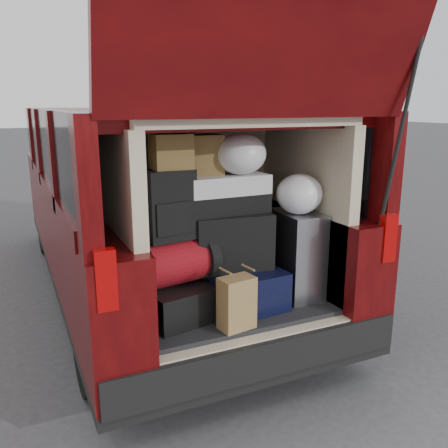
# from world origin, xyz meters

# --- Properties ---
(ground) EXTENTS (80.00, 80.00, 0.00)m
(ground) POSITION_xyz_m (0.00, 0.00, 0.00)
(ground) COLOR #363538
(ground) RESTS_ON ground
(minivan) EXTENTS (1.90, 5.35, 2.77)m
(minivan) POSITION_xyz_m (0.00, 1.86, 0.91)
(minivan) COLOR black
(minivan) RESTS_ON ground
(load_floor) EXTENTS (1.24, 1.05, 0.55)m
(load_floor) POSITION_xyz_m (0.00, 0.28, 0.28)
(load_floor) COLOR black
(load_floor) RESTS_ON ground
(black_hardshell) EXTENTS (0.48, 0.59, 0.21)m
(black_hardshell) POSITION_xyz_m (-0.39, 0.16, 0.66)
(black_hardshell) COLOR black
(black_hardshell) RESTS_ON load_floor
(navy_hardshell) EXTENTS (0.51, 0.60, 0.25)m
(navy_hardshell) POSITION_xyz_m (0.06, 0.14, 0.67)
(navy_hardshell) COLOR black
(navy_hardshell) RESTS_ON load_floor
(silver_roller) EXTENTS (0.26, 0.40, 0.58)m
(silver_roller) POSITION_xyz_m (0.49, 0.10, 0.84)
(silver_roller) COLOR white
(silver_roller) RESTS_ON load_floor
(kraft_bag) EXTENTS (0.22, 0.16, 0.31)m
(kraft_bag) POSITION_xyz_m (-0.10, -0.18, 0.71)
(kraft_bag) COLOR #A4804A
(kraft_bag) RESTS_ON load_floor
(red_duffel) EXTENTS (0.47, 0.35, 0.28)m
(red_duffel) POSITION_xyz_m (-0.34, 0.13, 0.90)
(red_duffel) COLOR maroon
(red_duffel) RESTS_ON black_hardshell
(black_soft_case) EXTENTS (0.53, 0.36, 0.36)m
(black_soft_case) POSITION_xyz_m (0.03, 0.16, 0.98)
(black_soft_case) COLOR black
(black_soft_case) RESTS_ON navy_hardshell
(backpack) EXTENTS (0.31, 0.22, 0.42)m
(backpack) POSITION_xyz_m (-0.39, 0.14, 1.25)
(backpack) COLOR black
(backpack) RESTS_ON red_duffel
(twotone_duffel) EXTENTS (0.54, 0.28, 0.24)m
(twotone_duffel) POSITION_xyz_m (0.00, 0.21, 1.27)
(twotone_duffel) COLOR silver
(twotone_duffel) RESTS_ON black_soft_case
(grocery_sack_lower) EXTENTS (0.22, 0.18, 0.20)m
(grocery_sack_lower) POSITION_xyz_m (-0.36, 0.16, 1.56)
(grocery_sack_lower) COLOR brown
(grocery_sack_lower) RESTS_ON backpack
(grocery_sack_upper) EXTENTS (0.28, 0.24, 0.25)m
(grocery_sack_upper) POSITION_xyz_m (-0.12, 0.27, 1.52)
(grocery_sack_upper) COLOR brown
(grocery_sack_upper) RESTS_ON twotone_duffel
(plastic_bag_center) EXTENTS (0.35, 0.33, 0.26)m
(plastic_bag_center) POSITION_xyz_m (0.09, 0.17, 1.52)
(plastic_bag_center) COLOR white
(plastic_bag_center) RESTS_ON twotone_duffel
(plastic_bag_right) EXTENTS (0.34, 0.32, 0.26)m
(plastic_bag_right) POSITION_xyz_m (0.46, 0.05, 1.26)
(plastic_bag_right) COLOR white
(plastic_bag_right) RESTS_ON silver_roller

